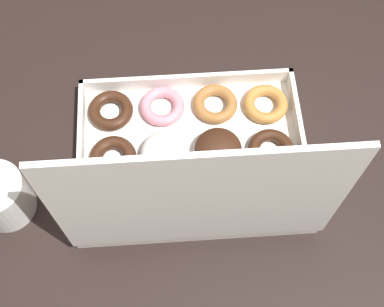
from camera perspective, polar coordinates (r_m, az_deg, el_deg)
ground_plane at (r=1.67m, az=-1.75°, el=-10.50°), size 8.00×8.00×0.00m
dining_table at (r=1.04m, az=-2.75°, el=-0.57°), size 1.20×0.87×0.77m
donut_box at (r=0.86m, az=0.16°, el=-1.04°), size 0.39×0.31×0.33m
coffee_mug at (r=0.90m, az=-19.75°, el=-4.32°), size 0.09×0.09×0.09m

